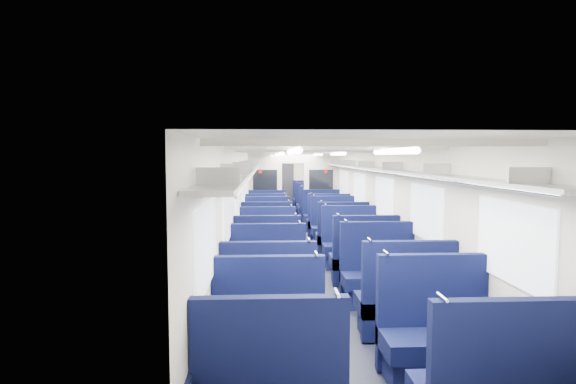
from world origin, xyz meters
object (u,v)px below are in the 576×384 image
Objects in this scene: seat_17 at (328,224)px; seat_25 at (309,203)px; seat_24 at (266,203)px; seat_22 at (266,207)px; seat_27 at (306,201)px; seat_10 at (267,250)px; seat_16 at (267,224)px; seat_8 at (267,262)px; end_door at (285,184)px; bulkhead at (293,188)px; seat_4 at (268,307)px; seat_5 at (405,306)px; seat_3 at (436,340)px; seat_20 at (267,211)px; seat_11 at (350,248)px; seat_19 at (322,218)px; seat_7 at (379,278)px; seat_14 at (267,231)px; seat_6 at (268,282)px; seat_9 at (364,262)px; seat_26 at (266,201)px; seat_18 at (267,219)px; seat_13 at (342,239)px; seat_23 at (312,206)px; seat_21 at (315,210)px; seat_12 at (267,238)px; seat_2 at (269,344)px; seat_15 at (334,230)px.

seat_25 is at bearing 90.00° from seat_17.
seat_24 is 1.66m from seat_25.
seat_22 is 2.95m from seat_27.
seat_10 is 1.00× the size of seat_16.
seat_8 is at bearing -90.00° from seat_10.
seat_10 is at bearing -94.12° from end_door.
seat_25 is (0.83, 3.47, -0.85)m from bulkhead.
seat_4 is 1.66m from seat_5.
seat_20 is at bearing 98.40° from seat_3.
seat_11 and seat_16 have the same top height.
bulkhead reaches higher than seat_22.
seat_25 is (0.00, 8.90, 0.00)m from seat_11.
seat_10 is 5.07m from seat_19.
bulkhead is at bearing 111.51° from seat_17.
seat_7 is (0.00, 1.31, 0.00)m from seat_5.
seat_8 is 8.84m from seat_22.
seat_14 is 5.41m from seat_22.
seat_3 is 1.00× the size of seat_24.
seat_6 is 2.05m from seat_9.
seat_8 is 11.28m from seat_26.
seat_18 and seat_26 have the same top height.
seat_11 and seat_27 have the same top height.
seat_9 is at bearing -90.00° from seat_13.
seat_18 is 1.00× the size of seat_25.
seat_17 and seat_25 have the same top height.
end_door is at bearing 103.13° from seat_23.
bulkhead is 2.24× the size of seat_5.
end_door reaches higher than seat_23.
seat_17 is 1.00× the size of seat_27.
seat_4 and seat_22 have the same top height.
seat_20 is at bearing -176.61° from seat_21.
seat_22 is at bearing 90.00° from seat_16.
seat_5 is at bearing -90.00° from seat_7.
seat_5 and seat_18 have the same top height.
seat_5 is at bearing -71.04° from seat_12.
seat_19 is at bearing 90.00° from seat_3.
seat_2 and seat_8 have the same top height.
seat_16 is 1.04m from seat_18.
seat_18 is (0.00, 4.59, 0.00)m from seat_10.
seat_18 is 1.00× the size of seat_20.
seat_3 is 1.00× the size of seat_5.
seat_2 is 1.00× the size of seat_11.
seat_18 is at bearing 90.00° from seat_12.
seat_3 and seat_22 have the same top height.
seat_22 is 1.35m from seat_24.
seat_17 and seat_20 have the same top height.
seat_2 is 1.00× the size of seat_23.
seat_3 is 1.00× the size of seat_13.
seat_25 is at bearing 90.00° from seat_15.
seat_4 is at bearing 146.69° from seat_3.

